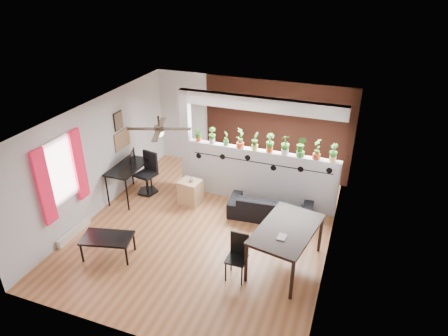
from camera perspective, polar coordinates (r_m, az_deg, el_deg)
room_shell at (r=8.17m, az=-2.78°, el=-1.16°), size 6.30×7.10×2.90m
partition_wall at (r=9.49m, az=5.27°, el=-1.20°), size 3.60×0.18×1.35m
ceiling_header at (r=8.79m, az=5.76°, el=9.01°), size 3.60×0.18×0.30m
pier_column at (r=9.81m, az=-5.40°, el=3.85°), size 0.22×0.20×2.60m
brick_panel at (r=10.53m, az=7.55°, el=5.40°), size 3.90×0.05×2.60m
vine_decal at (r=9.23m, az=5.22°, el=0.74°), size 3.31×0.01×0.30m
window_assembly at (r=8.48m, az=-22.25°, el=-0.63°), size 0.09×1.30×1.55m
baseboard_heater at (r=9.17m, az=-20.61°, el=-8.50°), size 0.08×1.00×0.18m
corkboard at (r=10.05m, az=-14.36°, el=3.98°), size 0.03×0.60×0.45m
framed_art at (r=9.83m, az=-14.86°, el=6.54°), size 0.03×0.34×0.44m
ceiling_fan at (r=7.82m, az=-9.24°, el=5.37°), size 1.19×1.19×0.43m
potted_plant_0 at (r=9.59m, az=-3.67°, el=4.92°), size 0.22×0.22×0.36m
potted_plant_1 at (r=9.46m, az=-1.72°, el=4.73°), size 0.24×0.23×0.39m
potted_plant_2 at (r=9.35m, az=0.29°, el=4.35°), size 0.17×0.20×0.36m
potted_plant_3 at (r=9.22m, az=2.35°, el=4.40°), size 0.23×0.27×0.48m
potted_plant_4 at (r=9.14m, az=4.44°, el=3.93°), size 0.19×0.22×0.42m
potted_plant_5 at (r=9.06m, az=6.58°, el=3.65°), size 0.24×0.20×0.43m
potted_plant_6 at (r=8.99m, az=8.76°, el=3.38°), size 0.30×0.29×0.45m
potted_plant_7 at (r=8.93m, az=10.96°, el=3.12°), size 0.31×0.29×0.48m
potted_plant_8 at (r=8.90m, az=13.17°, el=2.74°), size 0.25×0.28×0.47m
potted_plant_9 at (r=8.88m, az=15.38°, el=2.20°), size 0.26×0.25×0.41m
sofa at (r=9.13m, az=6.65°, el=-5.56°), size 1.84×0.85×0.52m
cube_shelf at (r=9.60m, az=-4.82°, el=-3.43°), size 0.54×0.49×0.60m
cup at (r=9.41m, az=-4.62°, el=-1.69°), size 0.13×0.13×0.09m
computer_desk at (r=9.85m, az=-13.55°, el=-0.15°), size 0.63×1.18×0.85m
monitor at (r=9.89m, az=-13.19°, el=1.08°), size 0.29×0.17×0.17m
office_chair at (r=10.12m, az=-10.80°, el=-1.06°), size 0.54×0.54×1.05m
dining_table at (r=7.53m, az=8.91°, el=-9.05°), size 1.23×1.72×0.86m
book at (r=7.25m, az=7.68°, el=-9.60°), size 0.16×0.21×0.02m
folding_chair at (r=7.38m, az=2.02°, el=-11.88°), size 0.37×0.37×0.90m
coffee_table at (r=8.20m, az=-16.36°, el=-9.72°), size 1.07×0.75×0.45m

